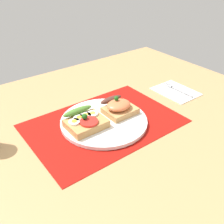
{
  "coord_description": "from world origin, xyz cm",
  "views": [
    {
      "loc": [
        -36.48,
        -51.97,
        43.47
      ],
      "look_at": [
        3.0,
        0.0,
        2.86
      ],
      "focal_mm": 41.64,
      "sensor_mm": 36.0,
      "label": 1
    }
  ],
  "objects_px": {
    "sandwich_egg_tomato": "(85,121)",
    "fork": "(177,89)",
    "napkin": "(176,91)",
    "plate": "(104,121)",
    "sandwich_salmon": "(118,106)"
  },
  "relations": [
    {
      "from": "plate",
      "to": "sandwich_salmon",
      "type": "relative_size",
      "value": 2.76
    },
    {
      "from": "plate",
      "to": "sandwich_salmon",
      "type": "distance_m",
      "value": 0.06
    },
    {
      "from": "sandwich_salmon",
      "to": "sandwich_egg_tomato",
      "type": "bearing_deg",
      "value": -178.32
    },
    {
      "from": "sandwich_egg_tomato",
      "to": "sandwich_salmon",
      "type": "height_order",
      "value": "sandwich_salmon"
    },
    {
      "from": "napkin",
      "to": "plate",
      "type": "bearing_deg",
      "value": -178.72
    },
    {
      "from": "fork",
      "to": "plate",
      "type": "bearing_deg",
      "value": -178.14
    },
    {
      "from": "plate",
      "to": "sandwich_egg_tomato",
      "type": "relative_size",
      "value": 2.41
    },
    {
      "from": "sandwich_salmon",
      "to": "fork",
      "type": "distance_m",
      "value": 0.28
    },
    {
      "from": "plate",
      "to": "napkin",
      "type": "relative_size",
      "value": 1.7
    },
    {
      "from": "sandwich_egg_tomato",
      "to": "napkin",
      "type": "xyz_separation_m",
      "value": [
        0.39,
        0.0,
        -0.03
      ]
    },
    {
      "from": "napkin",
      "to": "fork",
      "type": "xyz_separation_m",
      "value": [
        0.01,
        0.0,
        0.0
      ]
    },
    {
      "from": "sandwich_egg_tomato",
      "to": "fork",
      "type": "distance_m",
      "value": 0.4
    },
    {
      "from": "sandwich_egg_tomato",
      "to": "napkin",
      "type": "bearing_deg",
      "value": 0.44
    },
    {
      "from": "plate",
      "to": "sandwich_egg_tomato",
      "type": "bearing_deg",
      "value": 175.97
    },
    {
      "from": "sandwich_egg_tomato",
      "to": "fork",
      "type": "height_order",
      "value": "sandwich_egg_tomato"
    }
  ]
}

